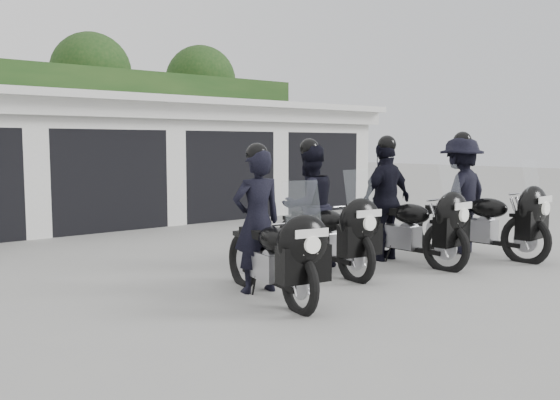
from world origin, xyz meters
TOP-DOWN VIEW (x-y plane):
  - ground at (0.00, 0.00)m, footprint 80.00×80.00m
  - garage_block at (-0.00, 8.06)m, footprint 16.40×6.80m
  - background_vegetation at (0.37, 12.92)m, footprint 20.00×3.90m
  - police_bike_a at (-0.76, -1.00)m, footprint 0.92×2.24m
  - police_bike_b at (0.80, -0.19)m, footprint 0.99×2.34m
  - police_bike_c at (2.21, -0.52)m, footprint 1.17×2.40m
  - police_bike_d at (3.70, -0.91)m, footprint 1.34×2.49m

SIDE VIEW (x-z plane):
  - ground at x=0.00m, z-range 0.00..0.00m
  - police_bike_a at x=-0.76m, z-range -0.20..1.76m
  - police_bike_b at x=0.80m, z-range -0.16..1.87m
  - police_bike_c at x=2.21m, z-range -0.16..1.93m
  - police_bike_d at x=3.70m, z-range -0.16..2.01m
  - garage_block at x=0.00m, z-range -0.06..2.90m
  - background_vegetation at x=0.37m, z-range -0.13..5.67m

